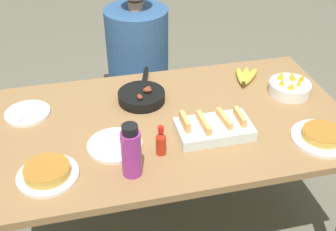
{
  "coord_description": "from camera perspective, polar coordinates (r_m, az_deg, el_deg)",
  "views": [
    {
      "loc": [
        -0.36,
        -1.55,
        1.93
      ],
      "look_at": [
        0.0,
        0.0,
        0.81
      ],
      "focal_mm": 45.0,
      "sensor_mm": 36.0,
      "label": 1
    }
  ],
  "objects": [
    {
      "name": "ground_plane",
      "position": [
        2.5,
        0.0,
        -15.28
      ],
      "size": [
        14.0,
        14.0,
        0.0
      ],
      "primitive_type": "plane",
      "color": "#666051"
    },
    {
      "name": "dining_table",
      "position": [
        2.02,
        0.0,
        -2.95
      ],
      "size": [
        1.71,
        0.94,
        0.78
      ],
      "color": "olive",
      "rests_on": "ground_plane"
    },
    {
      "name": "banana_bunch",
      "position": [
        2.31,
        10.45,
        5.17
      ],
      "size": [
        0.16,
        0.2,
        0.04
      ],
      "color": "gold",
      "rests_on": "dining_table"
    },
    {
      "name": "melon_tray",
      "position": [
        1.88,
        6.22,
        -1.71
      ],
      "size": [
        0.33,
        0.19,
        0.1
      ],
      "color": "silver",
      "rests_on": "dining_table"
    },
    {
      "name": "skillet",
      "position": [
        2.09,
        -3.58,
        2.66
      ],
      "size": [
        0.23,
        0.38,
        0.08
      ],
      "rotation": [
        0.0,
        0.0,
        1.29
      ],
      "color": "black",
      "rests_on": "dining_table"
    },
    {
      "name": "frittata_plate_center",
      "position": [
        1.72,
        -16.01,
        -7.44
      ],
      "size": [
        0.24,
        0.24,
        0.05
      ],
      "color": "white",
      "rests_on": "dining_table"
    },
    {
      "name": "frittata_plate_side",
      "position": [
        1.96,
        20.16,
        -2.64
      ],
      "size": [
        0.27,
        0.27,
        0.05
      ],
      "color": "white",
      "rests_on": "dining_table"
    },
    {
      "name": "empty_plate_near_front",
      "position": [
        1.82,
        -7.21,
        -4.01
      ],
      "size": [
        0.24,
        0.24,
        0.02
      ],
      "color": "white",
      "rests_on": "dining_table"
    },
    {
      "name": "empty_plate_far_left",
      "position": [
        2.11,
        -18.48,
        0.29
      ],
      "size": [
        0.21,
        0.21,
        0.02
      ],
      "color": "white",
      "rests_on": "dining_table"
    },
    {
      "name": "fruit_bowl_mango",
      "position": [
        2.24,
        16.15,
        3.71
      ],
      "size": [
        0.21,
        0.21,
        0.11
      ],
      "color": "white",
      "rests_on": "dining_table"
    },
    {
      "name": "water_bottle",
      "position": [
        1.62,
        -5.01,
        -4.87
      ],
      "size": [
        0.08,
        0.08,
        0.23
      ],
      "color": "#992D89",
      "rests_on": "dining_table"
    },
    {
      "name": "hot_sauce_bottle",
      "position": [
        1.74,
        -0.96,
        -3.58
      ],
      "size": [
        0.04,
        0.04,
        0.14
      ],
      "color": "#B72814",
      "rests_on": "dining_table"
    },
    {
      "name": "person_figure",
      "position": [
        2.74,
        -3.93,
        4.1
      ],
      "size": [
        0.41,
        0.41,
        1.27
      ],
      "color": "black",
      "rests_on": "ground_plane"
    }
  ]
}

